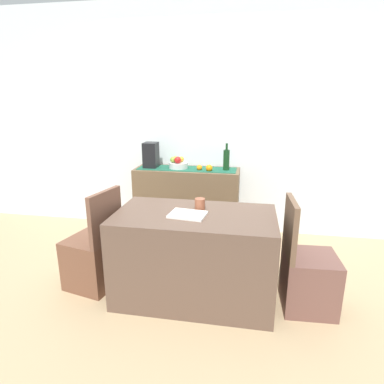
{
  "coord_description": "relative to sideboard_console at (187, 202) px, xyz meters",
  "views": [
    {
      "loc": [
        0.49,
        -2.75,
        1.63
      ],
      "look_at": [
        -0.08,
        0.39,
        0.7
      ],
      "focal_mm": 30.31,
      "sensor_mm": 36.0,
      "label": 1
    }
  ],
  "objects": [
    {
      "name": "apple_rear",
      "position": [
        -0.08,
        0.04,
        0.52
      ],
      "size": [
        0.06,
        0.06,
        0.06
      ],
      "primitive_type": "sphere",
      "color": "gold",
      "rests_on": "fruit_bowl"
    },
    {
      "name": "apple_upper",
      "position": [
        -0.15,
        0.05,
        0.52
      ],
      "size": [
        0.07,
        0.07,
        0.07
      ],
      "primitive_type": "sphere",
      "color": "#929F39",
      "rests_on": "fruit_bowl"
    },
    {
      "name": "open_book",
      "position": [
        0.27,
        -1.33,
        0.34
      ],
      "size": [
        0.3,
        0.24,
        0.02
      ],
      "primitive_type": "cube",
      "rotation": [
        0.0,
        0.0,
        -0.13
      ],
      "color": "white",
      "rests_on": "dining_table"
    },
    {
      "name": "orange_loose_far",
      "position": [
        0.16,
        -0.05,
        0.44
      ],
      "size": [
        0.06,
        0.06,
        0.06
      ],
      "primitive_type": "sphere",
      "color": "orange",
      "rests_on": "sideboard_console"
    },
    {
      "name": "coffee_maker",
      "position": [
        -0.44,
        0.0,
        0.56
      ],
      "size": [
        0.16,
        0.18,
        0.3
      ],
      "primitive_type": "cube",
      "color": "black",
      "rests_on": "sideboard_console"
    },
    {
      "name": "coffee_cup",
      "position": [
        0.34,
        -1.16,
        0.38
      ],
      "size": [
        0.09,
        0.09,
        0.09
      ],
      "primitive_type": "cylinder",
      "color": "brown",
      "rests_on": "dining_table"
    },
    {
      "name": "dining_table",
      "position": [
        0.31,
        -1.28,
        -0.04
      ],
      "size": [
        1.28,
        0.72,
        0.74
      ],
      "primitive_type": "cube",
      "color": "brown",
      "rests_on": "ground"
    },
    {
      "name": "room_wall_rear",
      "position": [
        0.23,
        0.26,
        0.94
      ],
      "size": [
        6.4,
        0.06,
        2.7
      ],
      "primitive_type": "cube",
      "color": "silver",
      "rests_on": "ground"
    },
    {
      "name": "ground_plane",
      "position": [
        0.23,
        -0.92,
        -0.42
      ],
      "size": [
        6.4,
        6.4,
        0.02
      ],
      "primitive_type": "cube",
      "color": "tan",
      "rests_on": "ground"
    },
    {
      "name": "chair_near_window",
      "position": [
        -0.59,
        -1.28,
        -0.14
      ],
      "size": [
        0.48,
        0.48,
        0.9
      ],
      "color": "brown",
      "rests_on": "ground"
    },
    {
      "name": "apple_front",
      "position": [
        -0.1,
        -0.05,
        0.52
      ],
      "size": [
        0.08,
        0.08,
        0.08
      ],
      "primitive_type": "sphere",
      "color": "red",
      "rests_on": "fruit_bowl"
    },
    {
      "name": "apple_center",
      "position": [
        -0.17,
        -0.01,
        0.52
      ],
      "size": [
        0.07,
        0.07,
        0.07
      ],
      "primitive_type": "sphere",
      "color": "#82AD36",
      "rests_on": "fruit_bowl"
    },
    {
      "name": "orange_loose_mid",
      "position": [
        0.28,
        -0.09,
        0.45
      ],
      "size": [
        0.08,
        0.08,
        0.08
      ],
      "primitive_type": "sphere",
      "color": "orange",
      "rests_on": "sideboard_console"
    },
    {
      "name": "sideboard_console",
      "position": [
        0.0,
        0.0,
        0.0
      ],
      "size": [
        1.23,
        0.42,
        0.82
      ],
      "primitive_type": "cube",
      "color": "brown",
      "rests_on": "ground"
    },
    {
      "name": "chair_by_corner",
      "position": [
        1.22,
        -1.28,
        -0.14
      ],
      "size": [
        0.42,
        0.42,
        0.9
      ],
      "color": "brown",
      "rests_on": "ground"
    },
    {
      "name": "wine_bottle",
      "position": [
        0.46,
        0.0,
        0.54
      ],
      "size": [
        0.07,
        0.07,
        0.31
      ],
      "color": "#143819",
      "rests_on": "sideboard_console"
    },
    {
      "name": "table_runner",
      "position": [
        0.0,
        0.0,
        0.41
      ],
      "size": [
        1.16,
        0.32,
        0.01
      ],
      "primitive_type": "cube",
      "color": "#1B543D",
      "rests_on": "sideboard_console"
    },
    {
      "name": "fruit_bowl",
      "position": [
        -0.1,
        0.0,
        0.45
      ],
      "size": [
        0.22,
        0.22,
        0.07
      ],
      "primitive_type": "cylinder",
      "color": "silver",
      "rests_on": "table_runner"
    }
  ]
}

